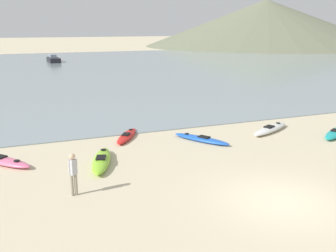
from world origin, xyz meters
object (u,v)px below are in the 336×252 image
object	(u,v)px
kayak_on_sand_2	(201,139)
moored_boat_1	(54,59)
person_near_foreground	(73,172)
kayak_on_sand_3	(270,129)
kayak_on_sand_0	(2,161)
kayak_on_sand_1	(127,136)
kayak_on_sand_4	(336,133)
kayak_on_sand_5	(101,160)

from	to	relation	value
kayak_on_sand_2	moored_boat_1	size ratio (longest dim) A/B	0.64
person_near_foreground	moored_boat_1	distance (m)	54.49
kayak_on_sand_3	moored_boat_1	bearing A→B (deg)	97.56
kayak_on_sand_0	kayak_on_sand_1	bearing A→B (deg)	16.85
kayak_on_sand_4	person_near_foreground	xyz separation A→B (m)	(-14.74, -2.58, 0.75)
kayak_on_sand_1	kayak_on_sand_5	distance (m)	4.19
kayak_on_sand_1	kayak_on_sand_2	world-z (taller)	kayak_on_sand_2
moored_boat_1	kayak_on_sand_3	bearing A→B (deg)	-82.44
kayak_on_sand_0	kayak_on_sand_1	size ratio (longest dim) A/B	1.01
kayak_on_sand_3	kayak_on_sand_1	bearing A→B (deg)	167.25
kayak_on_sand_0	kayak_on_sand_3	bearing A→B (deg)	0.29
kayak_on_sand_0	kayak_on_sand_5	size ratio (longest dim) A/B	0.87
kayak_on_sand_0	kayak_on_sand_3	size ratio (longest dim) A/B	0.87
kayak_on_sand_0	kayak_on_sand_4	size ratio (longest dim) A/B	0.95
kayak_on_sand_1	moored_boat_1	distance (m)	47.85
person_near_foreground	moored_boat_1	world-z (taller)	person_near_foreground
kayak_on_sand_2	moored_boat_1	bearing A→B (deg)	92.34
kayak_on_sand_0	kayak_on_sand_4	bearing A→B (deg)	-6.47
kayak_on_sand_4	moored_boat_1	world-z (taller)	moored_boat_1
kayak_on_sand_3	moored_boat_1	xyz separation A→B (m)	(-6.59, 49.64, 0.32)
kayak_on_sand_2	kayak_on_sand_4	world-z (taller)	kayak_on_sand_4
kayak_on_sand_4	moored_boat_1	xyz separation A→B (m)	(-9.49, 51.66, 0.33)
kayak_on_sand_3	kayak_on_sand_5	size ratio (longest dim) A/B	1.00
kayak_on_sand_5	moored_boat_1	distance (m)	51.53
kayak_on_sand_2	person_near_foreground	xyz separation A→B (m)	(-7.29, -4.35, 0.77)
kayak_on_sand_5	person_near_foreground	world-z (taller)	person_near_foreground
kayak_on_sand_0	kayak_on_sand_1	xyz separation A→B (m)	(6.23, 1.89, -0.03)
kayak_on_sand_3	kayak_on_sand_4	xyz separation A→B (m)	(2.91, -2.02, -0.01)
moored_boat_1	kayak_on_sand_0	bearing A→B (deg)	-98.75
kayak_on_sand_1	kayak_on_sand_2	bearing A→B (deg)	-30.69
kayak_on_sand_5	kayak_on_sand_3	bearing A→B (deg)	9.77
kayak_on_sand_3	person_near_foreground	distance (m)	12.72
kayak_on_sand_2	kayak_on_sand_3	size ratio (longest dim) A/B	0.92
kayak_on_sand_1	moored_boat_1	bearing A→B (deg)	88.29
kayak_on_sand_3	kayak_on_sand_4	distance (m)	3.54
kayak_on_sand_2	kayak_on_sand_3	bearing A→B (deg)	3.08
kayak_on_sand_2	moored_boat_1	distance (m)	49.93
kayak_on_sand_4	kayak_on_sand_3	bearing A→B (deg)	145.25
kayak_on_sand_1	kayak_on_sand_5	bearing A→B (deg)	-121.56
kayak_on_sand_3	kayak_on_sand_4	size ratio (longest dim) A/B	1.09
kayak_on_sand_0	kayak_on_sand_2	size ratio (longest dim) A/B	0.95
kayak_on_sand_4	kayak_on_sand_0	bearing A→B (deg)	173.53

